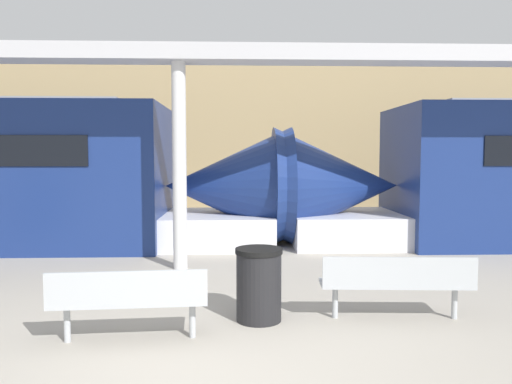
{
  "coord_description": "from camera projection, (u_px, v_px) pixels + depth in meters",
  "views": [
    {
      "loc": [
        0.17,
        -4.47,
        2.0
      ],
      "look_at": [
        0.46,
        3.71,
        1.4
      ],
      "focal_mm": 35.0,
      "sensor_mm": 36.0,
      "label": 1
    }
  ],
  "objects": [
    {
      "name": "ground_plane",
      "position": [
        220.0,
        373.0,
        4.6
      ],
      "size": [
        60.0,
        60.0,
        0.0
      ],
      "primitive_type": "plane",
      "color": "#A8A093"
    },
    {
      "name": "station_wall",
      "position": [
        233.0,
        140.0,
        16.2
      ],
      "size": [
        56.0,
        0.2,
        5.0
      ],
      "primitive_type": "cube",
      "color": "tan",
      "rests_on": "ground_plane"
    },
    {
      "name": "bench_near",
      "position": [
        129.0,
        297.0,
        5.31
      ],
      "size": [
        1.69,
        0.55,
        0.8
      ],
      "rotation": [
        0.0,
        0.0,
        0.07
      ],
      "color": "#ADB2B7",
      "rests_on": "ground_plane"
    },
    {
      "name": "bench_far",
      "position": [
        397.0,
        280.0,
        6.03
      ],
      "size": [
        1.85,
        0.54,
        0.8
      ],
      "rotation": [
        0.0,
        0.0,
        -0.06
      ],
      "color": "#ADB2B7",
      "rests_on": "ground_plane"
    },
    {
      "name": "trash_bin",
      "position": [
        259.0,
        284.0,
        6.03
      ],
      "size": [
        0.57,
        0.57,
        0.88
      ],
      "color": "black",
      "rests_on": "ground_plane"
    },
    {
      "name": "support_column_near",
      "position": [
        179.0,
        167.0,
        8.69
      ],
      "size": [
        0.25,
        0.25,
        3.61
      ],
      "primitive_type": "cylinder",
      "color": "silver",
      "rests_on": "ground_plane"
    },
    {
      "name": "canopy_beam",
      "position": [
        178.0,
        54.0,
        8.55
      ],
      "size": [
        28.0,
        0.6,
        0.28
      ],
      "primitive_type": "cube",
      "color": "#B7B7BC",
      "rests_on": "support_column_near"
    }
  ]
}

